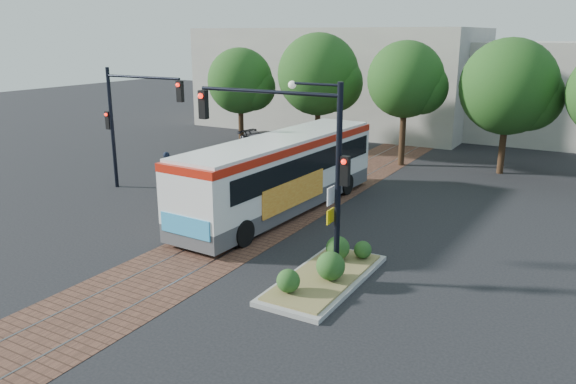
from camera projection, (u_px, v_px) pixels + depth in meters
name	position (u px, v px, depth m)	size (l,w,h in m)	color
ground	(220.00, 244.00, 20.87)	(120.00, 120.00, 0.00)	black
trackbed	(276.00, 215.00, 24.20)	(3.60, 40.00, 0.02)	brown
tree_row	(403.00, 82.00, 32.68)	(26.40, 5.60, 7.67)	#382314
warehouses	(432.00, 83.00, 44.09)	(40.00, 13.00, 8.00)	#ADA899
city_bus	(282.00, 170.00, 24.39)	(3.22, 12.40, 3.29)	#48474A
traffic_island	(327.00, 271.00, 17.72)	(2.20, 5.20, 1.13)	gray
signal_pole_main	(302.00, 148.00, 17.22)	(5.49, 0.46, 6.00)	black
signal_pole_left	(127.00, 113.00, 27.16)	(4.99, 0.34, 6.00)	black
officer	(167.00, 171.00, 27.96)	(0.71, 0.47, 1.94)	black
parked_car	(272.00, 143.00, 36.62)	(1.92, 4.72, 1.37)	black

